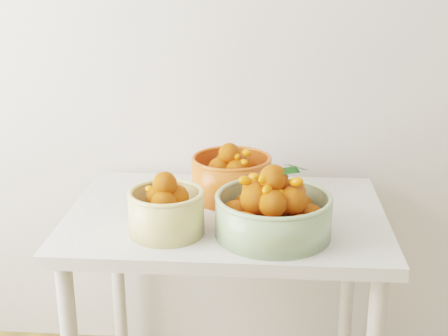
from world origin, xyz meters
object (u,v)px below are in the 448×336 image
(bowl_green, at_px, (273,211))
(bowl_orange, at_px, (231,176))
(bowl_cream, at_px, (167,210))
(table, at_px, (226,239))

(bowl_green, height_order, bowl_orange, bowl_green)
(bowl_cream, relative_size, bowl_green, 0.69)
(bowl_green, distance_m, bowl_orange, 0.32)
(table, bearing_deg, bowl_cream, -133.47)
(bowl_cream, bearing_deg, bowl_orange, 60.29)
(bowl_orange, bearing_deg, bowl_green, -64.75)
(table, xyz_separation_m, bowl_green, (0.14, -0.16, 0.17))
(table, height_order, bowl_orange, bowl_orange)
(bowl_cream, distance_m, bowl_green, 0.31)
(table, relative_size, bowl_green, 2.47)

